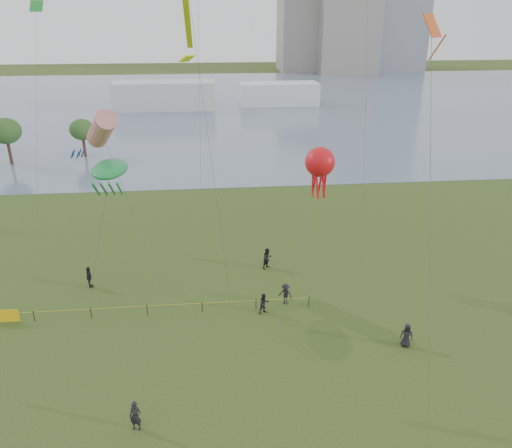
{
  "coord_description": "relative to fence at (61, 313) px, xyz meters",
  "views": [
    {
      "loc": [
        -2.85,
        -19.07,
        20.63
      ],
      "look_at": [
        0.0,
        10.0,
        8.0
      ],
      "focal_mm": 35.0,
      "sensor_mm": 36.0,
      "label": 1
    }
  ],
  "objects": [
    {
      "name": "lake",
      "position": [
        13.87,
        87.53,
        -0.53
      ],
      "size": [
        400.0,
        120.0,
        0.08
      ],
      "primitive_type": "cube",
      "color": "slate",
      "rests_on": "ground_plane"
    },
    {
      "name": "kite_delta",
      "position": [
        22.46,
        -6.14,
        17.94
      ],
      "size": [
        2.8,
        11.58,
        20.41
      ],
      "rotation": [
        0.0,
        0.0,
        -0.33
      ],
      "color": "#3F3F42"
    },
    {
      "name": "kite_windsock",
      "position": [
        2.79,
        7.99,
        11.46
      ],
      "size": [
        6.32,
        6.12,
        13.86
      ],
      "rotation": [
        0.0,
        0.0,
        -0.1
      ],
      "color": "#3F3F42"
    },
    {
      "name": "kite_octopus",
      "position": [
        19.74,
        5.73,
        8.93
      ],
      "size": [
        5.34,
        9.36,
        10.74
      ],
      "rotation": [
        0.0,
        0.0,
        -0.18
      ],
      "color": "#3F3F42"
    },
    {
      "name": "spectator_c",
      "position": [
        1.13,
        4.48,
        0.35
      ],
      "size": [
        0.7,
        1.14,
        1.82
      ],
      "primitive_type": "imported",
      "rotation": [
        0.0,
        0.0,
        1.83
      ],
      "color": "black",
      "rests_on": "ground_plane"
    },
    {
      "name": "spectator_d",
      "position": [
        23.57,
        -5.4,
        0.29
      ],
      "size": [
        0.95,
        0.77,
        1.69
      ],
      "primitive_type": "imported",
      "rotation": [
        0.0,
        0.0,
        -0.32
      ],
      "color": "black",
      "rests_on": "ground_plane"
    },
    {
      "name": "building_low",
      "position": [
        45.87,
        155.53,
        13.45
      ],
      "size": [
        16.0,
        18.0,
        28.0
      ],
      "primitive_type": "cube",
      "color": "gray",
      "rests_on": "ground_plane"
    },
    {
      "name": "spectator_b",
      "position": [
        16.4,
        0.52,
        0.28
      ],
      "size": [
        1.24,
        1.14,
        1.68
      ],
      "primitive_type": "imported",
      "rotation": [
        0.0,
        0.0,
        -0.62
      ],
      "color": "black",
      "rests_on": "ground_plane"
    },
    {
      "name": "spectator_g",
      "position": [
        15.74,
        6.3,
        0.37
      ],
      "size": [
        1.14,
        1.12,
        1.86
      ],
      "primitive_type": "imported",
      "rotation": [
        0.0,
        0.0,
        0.69
      ],
      "color": "black",
      "rests_on": "ground_plane"
    },
    {
      "name": "spectator_a",
      "position": [
        14.66,
        -0.6,
        0.25
      ],
      "size": [
        0.96,
        0.86,
        1.62
      ],
      "primitive_type": "imported",
      "rotation": [
        0.0,
        0.0,
        0.39
      ],
      "color": "black",
      "rests_on": "ground_plane"
    },
    {
      "name": "ground_plane",
      "position": [
        13.87,
        -12.47,
        -0.55
      ],
      "size": [
        400.0,
        400.0,
        0.0
      ],
      "primitive_type": "plane",
      "color": "#263A12"
    },
    {
      "name": "pavilion_right",
      "position": [
        27.87,
        85.53,
        1.95
      ],
      "size": [
        18.0,
        7.0,
        5.0
      ],
      "primitive_type": "cube",
      "color": "silver",
      "rests_on": "ground_plane"
    },
    {
      "name": "spectator_f",
      "position": [
        6.66,
        -10.93,
        0.34
      ],
      "size": [
        0.72,
        0.55,
        1.79
      ],
      "primitive_type": "imported",
      "rotation": [
        0.0,
        0.0,
        -0.2
      ],
      "color": "black",
      "rests_on": "ground_plane"
    },
    {
      "name": "building_mid",
      "position": [
        59.87,
        149.53,
        18.45
      ],
      "size": [
        20.0,
        20.0,
        38.0
      ],
      "primitive_type": "cube",
      "color": "gray",
      "rests_on": "ground_plane"
    },
    {
      "name": "fence",
      "position": [
        0.0,
        0.0,
        0.0
      ],
      "size": [
        24.07,
        0.07,
        1.05
      ],
      "color": "black",
      "rests_on": "ground_plane"
    },
    {
      "name": "pavilion_left",
      "position": [
        1.87,
        82.53,
        2.45
      ],
      "size": [
        22.0,
        8.0,
        6.0
      ],
      "primitive_type": "cube",
      "color": "silver",
      "rests_on": "ground_plane"
    },
    {
      "name": "kite_creature",
      "position": [
        3.79,
        4.31,
        9.31
      ],
      "size": [
        3.63,
        4.81,
        10.34
      ],
      "rotation": [
        0.0,
        0.0,
        -0.1
      ],
      "color": "#3F3F42"
    }
  ]
}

